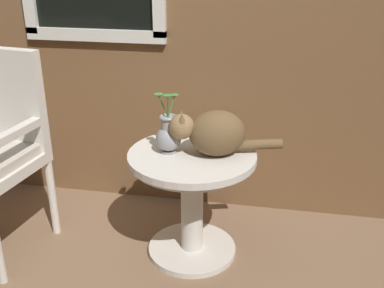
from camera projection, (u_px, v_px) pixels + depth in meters
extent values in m
plane|color=#7F6047|center=(131.00, 264.00, 2.43)|extent=(6.00, 6.00, 0.00)
cube|color=silver|center=(95.00, 35.00, 2.69)|extent=(0.84, 0.03, 0.07)
cylinder|color=silver|center=(192.00, 248.00, 2.52)|extent=(0.47, 0.47, 0.03)
cylinder|color=silver|center=(192.00, 205.00, 2.42)|extent=(0.12, 0.12, 0.52)
cylinder|color=silver|center=(192.00, 157.00, 2.31)|extent=(0.64, 0.64, 0.03)
torus|color=silver|center=(192.00, 162.00, 2.32)|extent=(0.61, 0.61, 0.02)
cylinder|color=silver|center=(52.00, 198.00, 2.60)|extent=(0.04, 0.04, 0.46)
cube|color=silver|center=(0.00, 98.00, 2.45)|extent=(0.53, 0.14, 0.54)
cube|color=silver|center=(12.00, 134.00, 2.22)|extent=(0.12, 0.46, 0.04)
ellipsoid|color=brown|center=(217.00, 133.00, 2.25)|extent=(0.33, 0.29, 0.22)
sphere|color=olive|center=(182.00, 127.00, 2.22)|extent=(0.12, 0.12, 0.12)
cone|color=brown|center=(181.00, 113.00, 2.23)|extent=(0.04, 0.04, 0.04)
cone|color=brown|center=(182.00, 118.00, 2.17)|extent=(0.04, 0.04, 0.04)
cylinder|color=brown|center=(257.00, 145.00, 2.29)|extent=(0.25, 0.11, 0.05)
cylinder|color=#99999E|center=(169.00, 151.00, 2.31)|extent=(0.07, 0.07, 0.01)
ellipsoid|color=#99999E|center=(169.00, 138.00, 2.28)|extent=(0.12, 0.12, 0.12)
cylinder|color=#99999E|center=(168.00, 123.00, 2.25)|extent=(0.07, 0.07, 0.06)
torus|color=#99999E|center=(168.00, 117.00, 2.24)|extent=(0.09, 0.09, 0.02)
cylinder|color=#47893D|center=(164.00, 107.00, 2.21)|extent=(0.04, 0.03, 0.11)
cone|color=#47893D|center=(159.00, 96.00, 2.18)|extent=(0.04, 0.04, 0.02)
cylinder|color=#47893D|center=(171.00, 107.00, 2.23)|extent=(0.03, 0.04, 0.10)
cone|color=#47893D|center=(174.00, 96.00, 2.23)|extent=(0.04, 0.04, 0.02)
cylinder|color=#47893D|center=(168.00, 107.00, 2.20)|extent=(0.02, 0.05, 0.12)
cone|color=#47893D|center=(168.00, 97.00, 2.15)|extent=(0.04, 0.04, 0.02)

